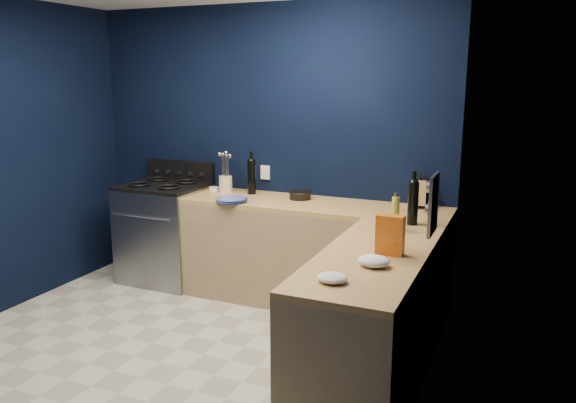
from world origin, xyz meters
The scene contains 26 objects.
floor centered at (0.00, 0.00, -0.01)m, with size 3.50×3.50×0.02m, color #B6B29F.
wall_back centered at (0.00, 1.76, 1.30)m, with size 3.50×0.02×2.60m, color black.
wall_right centered at (1.76, 0.00, 1.30)m, with size 0.02×3.50×2.60m, color black.
cab_back centered at (0.60, 1.44, 0.43)m, with size 2.30×0.63×0.86m, color #9A8057.
top_back centered at (0.60, 1.44, 0.88)m, with size 2.30×0.63×0.04m, color olive.
cab_right centered at (1.44, 0.29, 0.43)m, with size 0.63×1.67×0.86m, color #9A8057.
top_right centered at (1.44, 0.29, 0.88)m, with size 0.63×1.67×0.04m, color olive.
gas_range centered at (-0.93, 1.42, 0.46)m, with size 0.76×0.66×0.92m, color gray.
oven_door centered at (-0.93, 1.10, 0.45)m, with size 0.59×0.02×0.42m, color black.
cooktop centered at (-0.93, 1.42, 0.94)m, with size 0.76×0.66×0.03m, color black.
backguard centered at (-0.93, 1.72, 1.04)m, with size 0.76×0.06×0.20m, color black.
spice_panel centered at (1.74, 0.55, 1.18)m, with size 0.02×0.28×0.38m, color gray.
wall_outlet centered at (0.00, 1.74, 1.08)m, with size 0.09×0.02×0.13m, color white.
plate_stack centered at (-0.07, 1.20, 0.92)m, with size 0.26×0.26×0.03m, color #2C3791.
ramekin centered at (-0.45, 1.55, 0.92)m, with size 0.10×0.10×0.04m, color white.
utensil_crock centered at (-0.32, 1.55, 0.98)m, with size 0.12×0.12×0.15m, color beige.
wine_bottle_back centered at (-0.06, 1.57, 1.06)m, with size 0.08×0.08×0.31m, color black.
lemon_basket centered at (0.43, 1.54, 0.94)m, with size 0.19×0.19×0.07m, color black.
knife_block centered at (1.44, 1.67, 1.00)m, with size 0.11×0.19×0.21m, color olive.
wine_bottle_right centered at (1.51, 1.06, 1.06)m, with size 0.08×0.08×0.31m, color black.
oil_bottle centered at (1.43, 0.87, 1.02)m, with size 0.05×0.05×0.24m, color #A2A433.
spice_jar_near centered at (1.40, 0.69, 0.95)m, with size 0.05×0.05×0.10m, color olive.
spice_jar_far centered at (1.51, 0.44, 0.95)m, with size 0.05×0.05×0.10m, color olive.
crouton_bag centered at (1.53, 0.30, 1.02)m, with size 0.17×0.08×0.25m, color #AA2109.
towel_front centered at (1.50, 0.04, 0.93)m, with size 0.18×0.16×0.06m, color white.
towel_end centered at (1.36, -0.29, 0.92)m, with size 0.16×0.15×0.05m, color white.
Camera 1 is at (2.26, -2.97, 1.97)m, focal length 35.28 mm.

